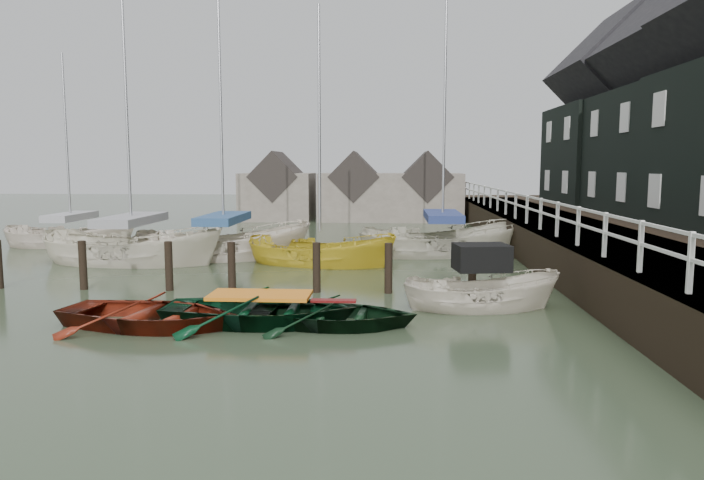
# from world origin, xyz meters

# --- Properties ---
(ground) EXTENTS (120.00, 120.00, 0.00)m
(ground) POSITION_xyz_m (0.00, 0.00, 0.00)
(ground) COLOR #2C3823
(ground) RESTS_ON ground
(pier) EXTENTS (3.04, 32.00, 2.70)m
(pier) POSITION_xyz_m (9.48, 10.00, 0.71)
(pier) COLOR black
(pier) RESTS_ON ground
(land_strip) EXTENTS (14.00, 38.00, 1.50)m
(land_strip) POSITION_xyz_m (15.00, 10.00, 0.00)
(land_strip) COLOR black
(land_strip) RESTS_ON ground
(mooring_pilings) EXTENTS (13.72, 0.22, 1.80)m
(mooring_pilings) POSITION_xyz_m (-1.11, 3.00, 0.50)
(mooring_pilings) COLOR black
(mooring_pilings) RESTS_ON ground
(far_sheds) EXTENTS (14.00, 4.08, 4.39)m
(far_sheds) POSITION_xyz_m (0.83, 26.00, 1.86)
(far_sheds) COLOR #665B51
(far_sheds) RESTS_ON ground
(rowboat_red) EXTENTS (4.55, 3.60, 0.85)m
(rowboat_red) POSITION_xyz_m (-2.00, -0.97, 0.00)
(rowboat_red) COLOR #621B0E
(rowboat_red) RESTS_ON ground
(rowboat_green) EXTENTS (4.37, 3.14, 0.90)m
(rowboat_green) POSITION_xyz_m (0.34, -0.53, 0.00)
(rowboat_green) COLOR black
(rowboat_green) RESTS_ON ground
(rowboat_dkgreen) EXTENTS (3.88, 2.91, 0.76)m
(rowboat_dkgreen) POSITION_xyz_m (2.00, -0.63, 0.00)
(rowboat_dkgreen) COLOR black
(rowboat_dkgreen) RESTS_ON ground
(motorboat) EXTENTS (4.08, 2.00, 2.34)m
(motorboat) POSITION_xyz_m (5.50, 1.22, 0.11)
(motorboat) COLOR beige
(motorboat) RESTS_ON ground
(sailboat_a) EXTENTS (7.12, 3.31, 10.67)m
(sailboat_a) POSITION_xyz_m (-6.05, 7.76, 0.06)
(sailboat_a) COLOR beige
(sailboat_a) RESTS_ON ground
(sailboat_b) EXTENTS (7.04, 4.17, 12.57)m
(sailboat_b) POSITION_xyz_m (-3.06, 9.13, 0.06)
(sailboat_b) COLOR beige
(sailboat_b) RESTS_ON ground
(sailboat_c) EXTENTS (5.98, 3.49, 10.08)m
(sailboat_c) POSITION_xyz_m (0.75, 7.93, 0.02)
(sailboat_c) COLOR gold
(sailboat_c) RESTS_ON ground
(sailboat_d) EXTENTS (7.07, 3.93, 11.67)m
(sailboat_d) POSITION_xyz_m (5.31, 10.58, 0.06)
(sailboat_d) COLOR beige
(sailboat_d) RESTS_ON ground
(sailboat_e) EXTENTS (5.85, 3.20, 9.32)m
(sailboat_e) POSITION_xyz_m (-10.69, 12.33, 0.06)
(sailboat_e) COLOR beige
(sailboat_e) RESTS_ON ground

